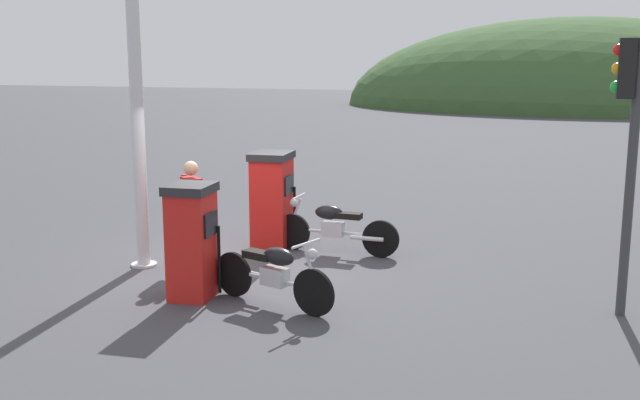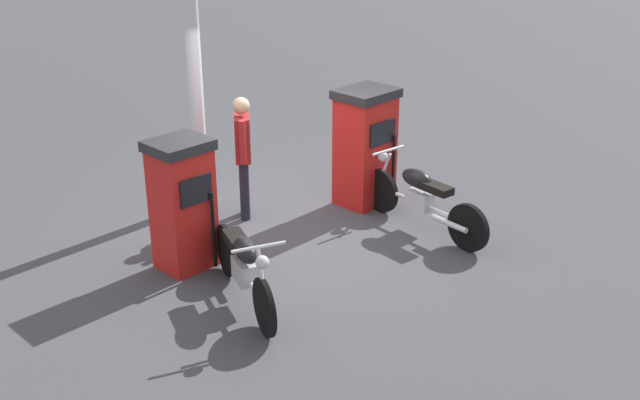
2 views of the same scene
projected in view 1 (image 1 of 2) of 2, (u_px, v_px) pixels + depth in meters
The scene contains 9 objects.
ground_plane at pixel (234, 269), 11.68m from camera, with size 120.00×120.00×0.00m, color #424247.
fuel_pump_near at pixel (192, 241), 10.14m from camera, with size 0.64×0.71×1.57m.
fuel_pump_far at pixel (272, 199), 12.88m from camera, with size 0.70×0.83×1.65m.
motorcycle_near_pump at pixel (274, 271), 9.85m from camera, with size 1.91×0.84×0.95m.
motorcycle_far_pump at pixel (334, 227), 12.53m from camera, with size 2.17×0.56×0.95m.
attendant_person at pixel (192, 207), 11.60m from camera, with size 0.52×0.40×1.67m.
roadside_traffic_light at pixel (628, 129), 9.18m from camera, with size 0.38×0.24×3.46m.
canopy_support_pole at pixel (138, 123), 11.42m from camera, with size 0.40×0.40×4.64m.
distant_hill_main at pixel (574, 107), 48.66m from camera, with size 29.65×19.59×11.36m.
Camera 1 is at (4.74, -10.31, 3.25)m, focal length 42.30 mm.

